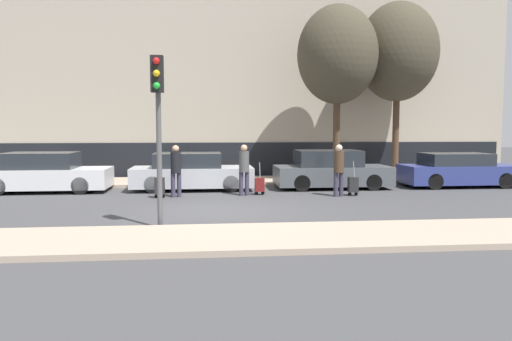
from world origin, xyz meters
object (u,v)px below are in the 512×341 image
(parked_car_0, at_px, (45,173))
(trolley_left, at_px, (160,186))
(trolley_right, at_px, (353,185))
(parked_car_3, at_px, (458,171))
(traffic_light, at_px, (158,107))
(bare_tree_near_crossing, at_px, (398,52))
(parked_bicycle, at_px, (169,171))
(trolley_center, at_px, (260,185))
(parked_car_1, at_px, (191,172))
(pedestrian_center, at_px, (244,167))
(pedestrian_right, at_px, (339,167))
(pedestrian_left, at_px, (176,168))
(parked_car_2, at_px, (331,171))
(bare_tree_down_street, at_px, (337,55))

(parked_car_0, distance_m, trolley_left, 4.66)
(trolley_right, bearing_deg, parked_car_3, 23.32)
(traffic_light, height_order, bare_tree_near_crossing, bare_tree_near_crossing)
(bare_tree_near_crossing, bearing_deg, parked_bicycle, -178.99)
(trolley_center, relative_size, parked_bicycle, 0.63)
(parked_car_1, height_order, trolley_right, parked_car_1)
(pedestrian_center, xyz_separation_m, pedestrian_right, (3.12, -0.54, 0.01))
(parked_car_1, bearing_deg, parked_car_0, -179.92)
(trolley_center, bearing_deg, bare_tree_near_crossing, 32.69)
(parked_car_0, bearing_deg, parked_bicycle, 29.08)
(pedestrian_left, bearing_deg, parked_car_2, -0.48)
(trolley_left, bearing_deg, parked_car_2, 17.50)
(parked_car_1, distance_m, trolley_right, 5.87)
(bare_tree_near_crossing, bearing_deg, traffic_light, -134.19)
(parked_car_1, height_order, trolley_left, parked_car_1)
(parked_car_0, height_order, pedestrian_right, pedestrian_right)
(trolley_center, distance_m, pedestrian_right, 2.74)
(parked_car_3, height_order, trolley_center, parked_car_3)
(parked_car_2, xyz_separation_m, pedestrian_center, (-3.42, -1.66, 0.31))
(parked_car_0, xyz_separation_m, pedestrian_center, (6.99, -1.70, 0.32))
(pedestrian_center, xyz_separation_m, trolley_right, (3.65, -0.43, -0.61))
(traffic_light, bearing_deg, bare_tree_near_crossing, 45.81)
(pedestrian_center, relative_size, bare_tree_near_crossing, 0.23)
(parked_car_1, relative_size, pedestrian_center, 2.56)
(parked_car_2, relative_size, pedestrian_center, 2.48)
(parked_car_2, bearing_deg, pedestrian_right, -97.91)
(parked_car_0, bearing_deg, parked_car_3, -0.18)
(parked_car_1, height_order, pedestrian_right, pedestrian_right)
(parked_car_3, relative_size, trolley_left, 3.67)
(parked_car_3, relative_size, pedestrian_left, 2.58)
(trolley_center, distance_m, parked_bicycle, 5.15)
(parked_car_0, distance_m, bare_tree_down_street, 12.08)
(parked_car_1, relative_size, parked_bicycle, 2.49)
(trolley_left, height_order, trolley_center, trolley_left)
(trolley_right, bearing_deg, trolley_center, 170.25)
(parked_car_3, relative_size, traffic_light, 1.14)
(parked_car_2, relative_size, bare_tree_down_street, 0.60)
(parked_car_2, relative_size, pedestrian_right, 2.47)
(pedestrian_left, xyz_separation_m, trolley_center, (2.81, 0.24, -0.63))
(trolley_center, bearing_deg, traffic_light, -117.95)
(pedestrian_center, bearing_deg, parked_bicycle, -67.01)
(trolley_right, distance_m, bare_tree_down_street, 6.17)
(parked_car_0, xyz_separation_m, trolley_right, (10.64, -2.13, -0.29))
(pedestrian_left, relative_size, trolley_left, 1.42)
(parked_car_3, xyz_separation_m, bare_tree_near_crossing, (-1.55, 2.56, 4.87))
(pedestrian_center, bearing_deg, parked_car_1, -54.94)
(trolley_center, height_order, traffic_light, traffic_light)
(pedestrian_right, height_order, trolley_right, pedestrian_right)
(pedestrian_left, bearing_deg, parked_car_3, -8.50)
(bare_tree_near_crossing, bearing_deg, parked_car_1, -164.04)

